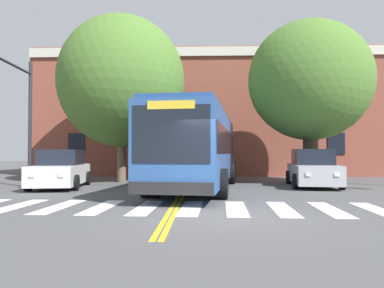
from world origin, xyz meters
name	(u,v)px	position (x,y,z in m)	size (l,w,h in m)	color
ground_plane	(221,216)	(0.00, 0.00, 0.00)	(120.00, 120.00, 0.00)	#4C4C4F
crosswalk	(213,208)	(-0.16, 1.33, 0.00)	(17.24, 3.67, 0.01)	white
lane_line_yellow_inner	(190,176)	(-1.34, 15.33, 0.00)	(0.12, 36.00, 0.01)	gold
lane_line_yellow_outer	(192,177)	(-1.18, 15.33, 0.00)	(0.12, 36.00, 0.01)	gold
city_bus	(199,148)	(-0.65, 7.18, 1.78)	(3.95, 11.99, 3.31)	#2D5699
car_white_near_lane	(61,170)	(-6.83, 7.31, 0.78)	(2.54, 4.67, 1.70)	white
car_silver_far_lane	(313,169)	(4.61, 8.29, 0.79)	(2.51, 4.72, 1.73)	#B7BABF
traffic_light_far_corner	(14,98)	(-8.25, 5.89, 3.80)	(0.46, 4.01, 5.72)	#28282D
street_tree_curbside_large	(310,81)	(5.02, 10.04, 5.26)	(6.78, 6.32, 8.36)	#4C3D2D
street_tree_curbside_small	(122,81)	(-4.84, 10.65, 5.40)	(9.41, 9.44, 8.93)	brown
building_facade	(259,117)	(3.85, 19.71, 4.29)	(31.65, 9.42, 8.57)	brown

